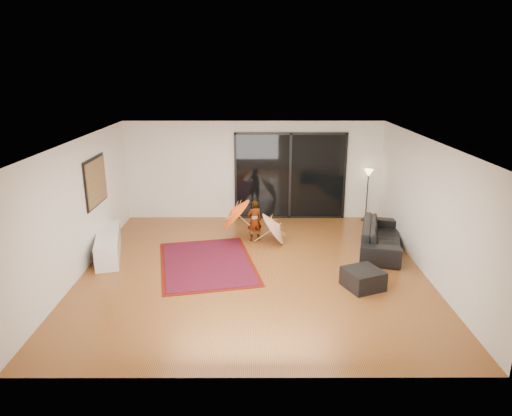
{
  "coord_description": "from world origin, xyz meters",
  "views": [
    {
      "loc": [
        0.04,
        -8.75,
        4.03
      ],
      "look_at": [
        0.06,
        0.81,
        1.1
      ],
      "focal_mm": 32.0,
      "sensor_mm": 36.0,
      "label": 1
    }
  ],
  "objects_px": {
    "media_console": "(108,244)",
    "child": "(254,221)",
    "ottoman": "(363,279)",
    "sofa": "(381,237)"
  },
  "relations": [
    {
      "from": "sofa",
      "to": "ottoman",
      "type": "height_order",
      "value": "sofa"
    },
    {
      "from": "sofa",
      "to": "child",
      "type": "relative_size",
      "value": 2.15
    },
    {
      "from": "sofa",
      "to": "ottoman",
      "type": "xyz_separation_m",
      "value": [
        -0.85,
        -1.9,
        -0.14
      ]
    },
    {
      "from": "child",
      "to": "sofa",
      "type": "bearing_deg",
      "value": 148.53
    },
    {
      "from": "ottoman",
      "to": "child",
      "type": "relative_size",
      "value": 0.64
    },
    {
      "from": "media_console",
      "to": "child",
      "type": "bearing_deg",
      "value": 1.47
    },
    {
      "from": "media_console",
      "to": "ottoman",
      "type": "distance_m",
      "value": 5.58
    },
    {
      "from": "ottoman",
      "to": "child",
      "type": "xyz_separation_m",
      "value": [
        -2.08,
        2.51,
        0.32
      ]
    },
    {
      "from": "media_console",
      "to": "child",
      "type": "height_order",
      "value": "child"
    },
    {
      "from": "sofa",
      "to": "media_console",
      "type": "bearing_deg",
      "value": 108.4
    }
  ]
}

